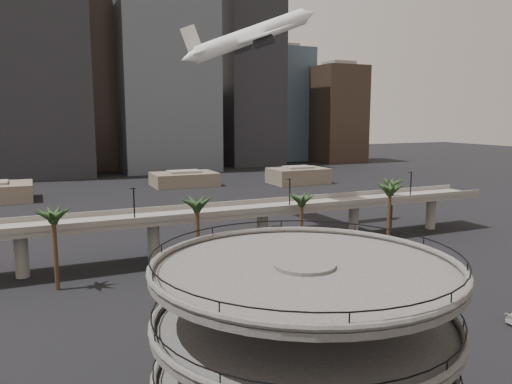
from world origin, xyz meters
name	(u,v)px	position (x,y,z in m)	size (l,w,h in m)	color
parking_ramp	(304,348)	(-13.00, -4.00, 9.84)	(22.20, 22.20, 17.35)	#484543
overpass	(210,218)	(0.00, 55.00, 7.34)	(130.00, 9.30, 14.70)	slate
palm_trees	(283,199)	(11.58, 47.18, 11.30)	(76.40, 18.40, 14.00)	#412A1B
low_buildings	(149,183)	(6.89, 142.30, 2.86)	(135.00, 27.50, 6.80)	brown
skyline	(130,84)	(15.11, 217.09, 41.78)	(269.00, 86.00, 114.35)	gray
airborne_jet	(251,36)	(15.40, 70.83, 44.00)	(33.85, 30.49, 15.64)	white
car_a	(218,337)	(-11.49, 18.96, 0.69)	(1.62, 4.03, 1.37)	red
car_b	(352,289)	(12.45, 25.98, 0.74)	(1.56, 4.48, 1.48)	black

